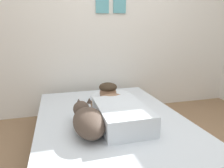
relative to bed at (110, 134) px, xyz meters
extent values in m
cube|color=silver|center=(0.32, 1.19, 1.06)|extent=(4.18, 0.10, 2.50)
cube|color=#59A5B2|center=(0.19, 1.13, 1.36)|extent=(0.18, 0.02, 0.18)
cube|color=#59A5B2|center=(0.44, 1.13, 1.37)|extent=(0.18, 0.02, 0.18)
cube|color=#4C4742|center=(0.00, 0.00, -0.10)|extent=(1.44, 1.97, 0.18)
cube|color=silver|center=(0.00, 0.00, 0.09)|extent=(1.40, 1.91, 0.20)
ellipsoid|color=silver|center=(0.14, 0.49, 0.25)|extent=(0.52, 0.32, 0.11)
cube|color=silver|center=(0.05, -0.22, 0.29)|extent=(0.42, 0.64, 0.18)
ellipsoid|color=#8C664C|center=(0.05, 0.12, 0.31)|extent=(0.32, 0.20, 0.16)
sphere|color=#8C664C|center=(0.05, 0.28, 0.35)|extent=(0.19, 0.19, 0.19)
ellipsoid|color=#332619|center=(0.05, 0.28, 0.42)|extent=(0.20, 0.20, 0.10)
cylinder|color=#8C664C|center=(-0.05, 0.26, 0.28)|extent=(0.23, 0.07, 0.14)
cylinder|color=#8C664C|center=(0.15, 0.26, 0.28)|extent=(0.23, 0.07, 0.14)
ellipsoid|color=#4C3D33|center=(-0.26, -0.30, 0.30)|extent=(0.26, 0.48, 0.20)
sphere|color=#4C3D33|center=(-0.29, -0.04, 0.32)|extent=(0.15, 0.15, 0.15)
cone|color=#3D3028|center=(-0.31, -0.02, 0.39)|extent=(0.05, 0.05, 0.05)
cone|color=#3D3028|center=(-0.21, -0.02, 0.39)|extent=(0.05, 0.05, 0.05)
cylinder|color=#D84C47|center=(0.09, 0.45, 0.23)|extent=(0.09, 0.09, 0.07)
torus|color=#D84C47|center=(0.15, 0.45, 0.23)|extent=(0.05, 0.01, 0.05)
cube|color=black|center=(-0.24, -0.01, 0.20)|extent=(0.07, 0.14, 0.01)
camera|label=1|loc=(-0.48, -1.82, 1.00)|focal=32.56mm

